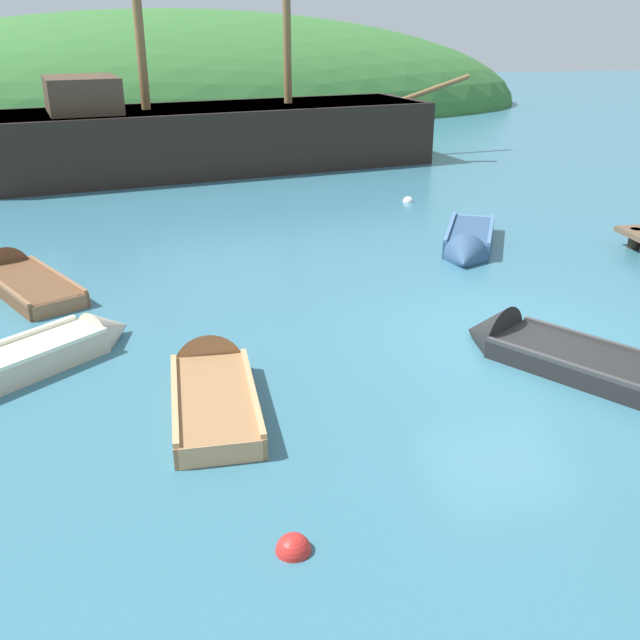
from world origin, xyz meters
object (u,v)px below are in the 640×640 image
Objects in this scene: rowboat_outer_right at (19,281)px; rowboat_near_dock at (43,357)px; sailing_ship at (212,146)px; rowboat_far at (212,388)px; buoy_white at (408,202)px; rowboat_outer_left at (546,354)px; rowboat_portside at (468,244)px; buoy_red at (293,551)px.

rowboat_near_dock is at bearing 165.23° from rowboat_outer_right.
sailing_ship reaches higher than rowboat_far.
sailing_ship reaches higher than buoy_white.
rowboat_outer_right reaches higher than buoy_white.
buoy_white is (1.04, 10.54, -0.09)m from rowboat_outer_left.
rowboat_portside is 5.81m from rowboat_outer_left.
buoy_white is at bearing -91.16° from rowboat_outer_right.
sailing_ship is 12.19m from rowboat_outer_right.
buoy_white is (5.64, 14.16, 0.00)m from buoy_red.
rowboat_outer_right is at bearing -123.40° from sailing_ship.
buoy_white is at bearing 68.28° from buoy_red.
rowboat_portside is (5.27, -10.78, -0.70)m from sailing_ship.
rowboat_outer_right is 9.84× the size of buoy_red.
buoy_red is 1.18× the size of buoy_white.
sailing_ship is 8.05m from buoy_white.
rowboat_near_dock is at bearing 44.79° from rowboat_outer_left.
rowboat_outer_right is (-4.48, -11.32, -0.75)m from sailing_ship.
rowboat_portside is at bearing -90.79° from buoy_white.
sailing_ship is 5.65× the size of rowboat_far.
rowboat_near_dock is 9.77m from rowboat_portside.
sailing_ship reaches higher than rowboat_portside.
rowboat_outer_right is (-8.78, 5.18, -0.01)m from rowboat_outer_left.
rowboat_near_dock is 7.85m from rowboat_outer_left.
rowboat_outer_right is at bearing -151.40° from buoy_white.
rowboat_near_dock is (-3.44, -15.19, -0.70)m from sailing_ship.
buoy_red is at bearing -5.32° from rowboat_portside.
buoy_red reaches higher than buoy_white.
buoy_white is at bearing -59.96° from sailing_ship.
sailing_ship is at bearing -3.54° from rowboat_far.
buoy_white is (0.07, 4.81, -0.13)m from rowboat_portside.
rowboat_outer_left is at bearing -95.65° from buoy_white.
sailing_ship is 12.02m from rowboat_portside.
buoy_red is (4.18, -8.81, -0.08)m from rowboat_outer_right.
rowboat_near_dock is 5.85m from buoy_red.
rowboat_portside is 11.03× the size of buoy_white.
rowboat_near_dock is 0.88× the size of rowboat_outer_right.
rowboat_portside is 9.35× the size of buoy_red.
rowboat_outer_left is at bearing -50.71° from rowboat_near_dock.
sailing_ship is 4.95× the size of rowboat_outer_right.
rowboat_far is at bearing 56.15° from rowboat_outer_left.
rowboat_far is (-5.22, -0.16, 0.00)m from rowboat_outer_left.
buoy_white is at bearing -30.73° from rowboat_far.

